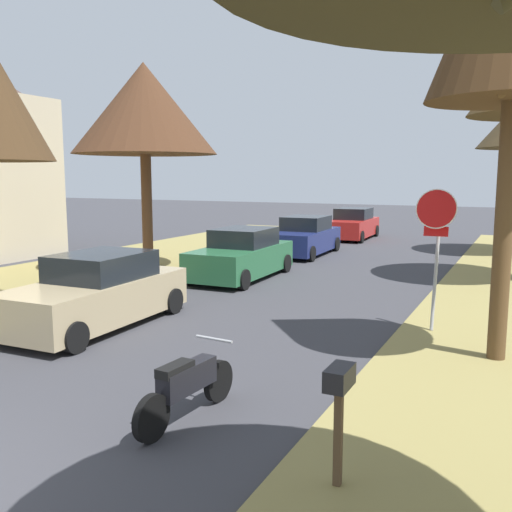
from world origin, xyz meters
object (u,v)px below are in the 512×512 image
(parked_sedan_navy, at_px, (305,237))
(parked_sedan_green, at_px, (242,255))
(stop_sign_far, at_px, (436,229))
(curbside_mailbox, at_px, (339,392))
(parked_motorcycle, at_px, (187,385))
(parked_sedan_tan, at_px, (98,293))
(street_tree_left_mid_b, at_px, (144,109))
(parked_sedan_red, at_px, (353,225))

(parked_sedan_navy, bearing_deg, parked_sedan_green, -88.49)
(stop_sign_far, distance_m, curbside_mailbox, 6.60)
(stop_sign_far, xyz_separation_m, parked_motorcycle, (-2.24, -5.80, -1.67))
(parked_sedan_tan, bearing_deg, parked_sedan_green, 88.86)
(street_tree_left_mid_b, xyz_separation_m, parked_sedan_navy, (3.31, 6.12, -4.66))
(stop_sign_far, bearing_deg, parked_motorcycle, -111.11)
(stop_sign_far, height_order, parked_sedan_red, stop_sign_far)
(curbside_mailbox, bearing_deg, parked_sedan_tan, 149.77)
(street_tree_left_mid_b, relative_size, parked_sedan_red, 1.54)
(curbside_mailbox, bearing_deg, parked_sedan_red, 106.10)
(stop_sign_far, height_order, parked_sedan_green, stop_sign_far)
(parked_sedan_tan, height_order, curbside_mailbox, parked_sedan_tan)
(parked_sedan_red, bearing_deg, parked_sedan_tan, -90.19)
(street_tree_left_mid_b, distance_m, curbside_mailbox, 14.83)
(parked_sedan_navy, height_order, parked_sedan_red, same)
(parked_sedan_tan, height_order, parked_motorcycle, parked_sedan_tan)
(stop_sign_far, xyz_separation_m, parked_sedan_red, (-6.51, 16.27, -1.43))
(stop_sign_far, distance_m, parked_sedan_navy, 11.81)
(curbside_mailbox, bearing_deg, stop_sign_far, 90.63)
(stop_sign_far, height_order, street_tree_left_mid_b, street_tree_left_mid_b)
(parked_sedan_green, distance_m, parked_sedan_navy, 5.88)
(parked_sedan_navy, bearing_deg, parked_sedan_tan, -89.88)
(parked_sedan_green, relative_size, parked_sedan_navy, 1.00)
(parked_sedan_tan, height_order, parked_sedan_green, same)
(parked_sedan_green, xyz_separation_m, parked_sedan_red, (-0.07, 12.46, 0.00))
(parked_sedan_red, bearing_deg, street_tree_left_mid_b, -104.99)
(parked_sedan_red, xyz_separation_m, parked_motorcycle, (4.27, -22.07, -0.24))
(stop_sign_far, bearing_deg, curbside_mailbox, -89.37)
(street_tree_left_mid_b, relative_size, parked_sedan_green, 1.54)
(parked_sedan_green, xyz_separation_m, parked_sedan_navy, (-0.15, 5.88, 0.00))
(street_tree_left_mid_b, distance_m, parked_sedan_green, 5.81)
(parked_sedan_tan, distance_m, parked_sedan_green, 6.46)
(stop_sign_far, xyz_separation_m, street_tree_left_mid_b, (-9.91, 3.58, 3.23))
(stop_sign_far, bearing_deg, parked_sedan_red, 111.79)
(parked_sedan_red, xyz_separation_m, curbside_mailbox, (6.58, -22.79, 0.33))
(stop_sign_far, relative_size, parked_sedan_tan, 0.66)
(parked_sedan_tan, bearing_deg, parked_sedan_navy, 90.12)
(stop_sign_far, bearing_deg, parked_sedan_tan, -158.08)
(parked_sedan_red, bearing_deg, curbside_mailbox, -73.90)
(parked_sedan_navy, xyz_separation_m, parked_sedan_red, (0.09, 6.58, 0.00))
(street_tree_left_mid_b, bearing_deg, stop_sign_far, -19.85)
(street_tree_left_mid_b, height_order, curbside_mailbox, street_tree_left_mid_b)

